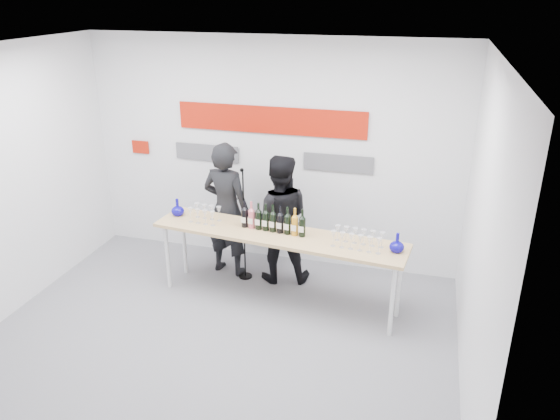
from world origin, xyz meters
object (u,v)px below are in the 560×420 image
Objects in this scene: presenter_right at (279,219)px; mic_stand at (245,245)px; tasting_table at (278,239)px; presenter_left at (227,210)px.

mic_stand is (-0.43, -0.10, -0.37)m from presenter_right.
tasting_table is at bearing -55.83° from mic_stand.
mic_stand is at bearing 169.37° from presenter_left.
presenter_left is 0.70m from presenter_right.
presenter_left is 1.18× the size of mic_stand.
presenter_right is (0.69, 0.00, -0.05)m from presenter_left.
presenter_right is (-0.14, 0.55, 0.00)m from tasting_table.
presenter_right is 0.58m from mic_stand.
presenter_left is at bearing 152.88° from tasting_table.
presenter_right is at bearing -169.69° from presenter_left.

